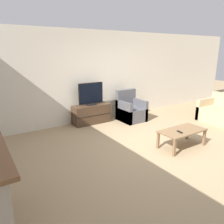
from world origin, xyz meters
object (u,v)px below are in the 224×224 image
tv (91,95)px  remote (180,132)px  tv_stand (91,114)px  coffee_table (182,132)px  armchair (131,111)px

tv → remote: (0.75, -2.68, -0.46)m
tv_stand → coffee_table: 2.77m
armchair → remote: size_ratio=6.04×
coffee_table → tv: bearing=109.3°
tv_stand → armchair: bearing=-19.0°
tv → remote: tv is taller
tv → coffee_table: tv is taller
tv → coffee_table: size_ratio=0.72×
tv_stand → tv: size_ratio=1.44×
tv_stand → coffee_table: size_ratio=1.04×
armchair → coffee_table: 2.23m
tv_stand → tv: tv is taller
coffee_table → remote: size_ratio=6.98×
tv_stand → armchair: size_ratio=1.21×
tv → armchair: tv is taller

